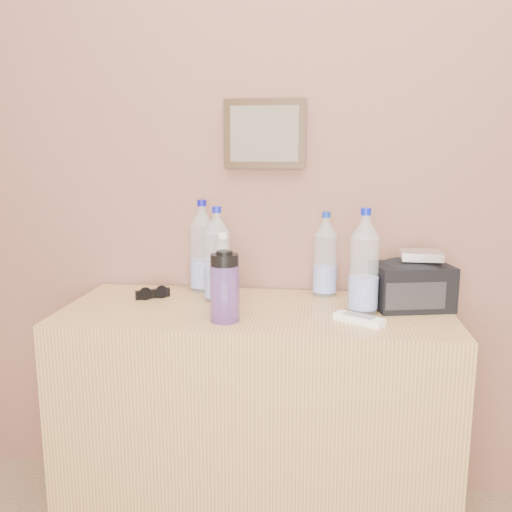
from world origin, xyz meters
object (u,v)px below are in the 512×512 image
(dresser, at_px, (256,419))
(pet_large_a, at_px, (217,259))
(foil_packet, at_px, (421,255))
(pet_large_c, at_px, (325,259))
(toiletry_bag, at_px, (412,283))
(ac_remote, at_px, (359,319))
(nalgene_bottle, at_px, (225,287))
(pet_small, at_px, (223,278))
(pet_large_d, at_px, (364,267))
(sunglasses, at_px, (153,294))
(pet_large_b, at_px, (203,251))

(dresser, relative_size, pet_large_a, 3.88)
(foil_packet, bearing_deg, pet_large_c, 155.68)
(toiletry_bag, relative_size, foil_packet, 1.89)
(dresser, distance_m, ac_remote, 0.55)
(nalgene_bottle, xyz_separation_m, toiletry_bag, (0.60, 0.22, -0.02))
(pet_small, bearing_deg, toiletry_bag, 12.92)
(ac_remote, bearing_deg, foil_packet, 74.55)
(pet_large_d, xyz_separation_m, nalgene_bottle, (-0.43, -0.15, -0.04))
(dresser, xyz_separation_m, ac_remote, (0.34, -0.12, 0.42))
(pet_large_c, xyz_separation_m, toiletry_bag, (0.29, -0.13, -0.05))
(dresser, xyz_separation_m, pet_large_a, (-0.15, 0.09, 0.56))
(ac_remote, bearing_deg, dresser, -166.21)
(dresser, relative_size, sunglasses, 10.30)
(toiletry_bag, bearing_deg, pet_large_a, 165.99)
(pet_large_a, height_order, toiletry_bag, pet_large_a)
(pet_large_a, distance_m, pet_small, 0.17)
(dresser, relative_size, pet_large_b, 3.76)
(nalgene_bottle, xyz_separation_m, foil_packet, (0.62, 0.22, 0.07))
(nalgene_bottle, height_order, toiletry_bag, nalgene_bottle)
(pet_large_b, bearing_deg, ac_remote, -30.80)
(pet_small, height_order, sunglasses, pet_small)
(pet_large_b, height_order, pet_large_d, same)
(pet_large_a, height_order, pet_large_c, pet_large_a)
(pet_small, height_order, nalgene_bottle, pet_small)
(sunglasses, xyz_separation_m, foil_packet, (0.93, -0.02, 0.17))
(pet_large_b, distance_m, nalgene_bottle, 0.40)
(pet_large_d, height_order, ac_remote, pet_large_d)
(sunglasses, relative_size, ac_remote, 0.79)
(toiletry_bag, bearing_deg, dresser, 175.03)
(dresser, bearing_deg, pet_small, -144.20)
(pet_large_b, bearing_deg, toiletry_bag, -11.17)
(pet_large_c, xyz_separation_m, pet_large_d, (0.12, -0.21, 0.02))
(foil_packet, bearing_deg, pet_large_d, -160.27)
(nalgene_bottle, height_order, ac_remote, nalgene_bottle)
(nalgene_bottle, bearing_deg, ac_remote, 4.51)
(pet_large_c, height_order, foil_packet, pet_large_c)
(pet_small, xyz_separation_m, sunglasses, (-0.29, 0.16, -0.10))
(foil_packet, bearing_deg, toiletry_bag, 163.59)
(pet_small, distance_m, sunglasses, 0.34)
(nalgene_bottle, relative_size, foil_packet, 1.69)
(pet_large_b, relative_size, nalgene_bottle, 1.55)
(pet_large_b, distance_m, foil_packet, 0.79)
(pet_large_a, relative_size, foil_packet, 2.54)
(ac_remote, relative_size, foil_packet, 1.21)
(ac_remote, bearing_deg, toiletry_bag, 79.05)
(pet_small, relative_size, ac_remote, 1.67)
(pet_large_a, bearing_deg, dresser, -30.17)
(dresser, height_order, pet_large_d, pet_large_d)
(foil_packet, bearing_deg, pet_large_b, 168.67)
(pet_large_a, relative_size, pet_large_c, 1.09)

